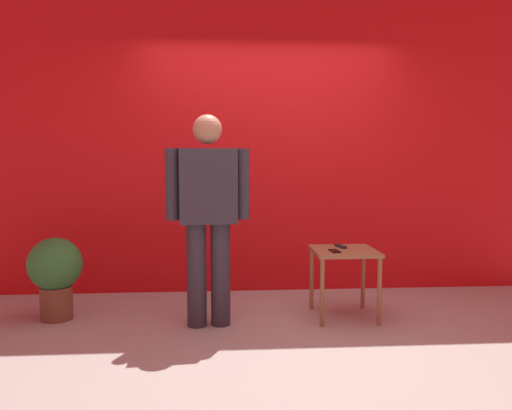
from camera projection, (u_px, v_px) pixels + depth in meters
name	position (u px, v px, depth m)	size (l,w,h in m)	color
ground_plane	(283.00, 338.00, 3.77)	(12.00, 12.00, 0.00)	#9E9991
back_wall_red	(266.00, 125.00, 5.04)	(5.59, 0.12, 3.35)	red
standing_person	(208.00, 209.00, 3.97)	(0.67, 0.26, 1.68)	#2D2D38
side_table	(344.00, 260.00, 4.23)	(0.52, 0.52, 0.58)	olive
cell_phone	(335.00, 251.00, 4.12)	(0.07, 0.14, 0.01)	black
tv_remote	(340.00, 246.00, 4.32)	(0.04, 0.17, 0.02)	black
potted_plant	(55.00, 271.00, 4.17)	(0.44, 0.44, 0.69)	brown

